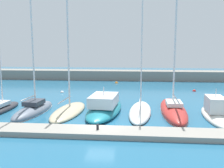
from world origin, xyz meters
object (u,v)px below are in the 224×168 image
at_px(sailboat_sand_fourth, 69,110).
at_px(mooring_buoy_red, 194,91).
at_px(sailboat_red_seventh, 173,109).
at_px(mooring_buoy_orange, 116,83).
at_px(mooring_buoy_white, 62,93).
at_px(dock_bollard, 98,127).
at_px(sailboat_slate_third, 34,109).
at_px(motorboat_teal_fifth, 104,107).
at_px(motorboat_ivory_eighth, 215,112).
at_px(sailboat_white_sixth, 140,111).

distance_m(sailboat_sand_fourth, mooring_buoy_red, 21.40).
bearing_deg(sailboat_red_seventh, sailboat_sand_fourth, 96.41).
distance_m(mooring_buoy_orange, mooring_buoy_white, 12.73).
distance_m(mooring_buoy_orange, dock_bollard, 27.57).
relative_size(mooring_buoy_white, dock_bollard, 1.27).
bearing_deg(mooring_buoy_red, sailboat_red_seventh, -111.81).
xyz_separation_m(sailboat_slate_third, dock_bollard, (7.67, -5.92, 0.27)).
bearing_deg(mooring_buoy_red, mooring_buoy_orange, 149.82).
bearing_deg(dock_bollard, sailboat_red_seventh, 45.75).
distance_m(sailboat_slate_third, mooring_buoy_orange, 22.82).
bearing_deg(sailboat_slate_third, mooring_buoy_orange, -13.48).
distance_m(sailboat_sand_fourth, motorboat_teal_fifth, 3.80).
bearing_deg(dock_bollard, motorboat_teal_fifth, 92.04).
height_order(motorboat_teal_fifth, mooring_buoy_orange, motorboat_teal_fifth).
bearing_deg(dock_bollard, mooring_buoy_orange, 90.90).
xyz_separation_m(motorboat_ivory_eighth, mooring_buoy_red, (1.44, 14.52, -0.53)).
bearing_deg(mooring_buoy_orange, sailboat_slate_third, -108.49).
bearing_deg(mooring_buoy_red, sailboat_white_sixth, -122.46).
xyz_separation_m(sailboat_red_seventh, dock_bollard, (-6.97, -7.15, 0.26)).
xyz_separation_m(motorboat_teal_fifth, mooring_buoy_white, (-7.69, 10.67, -0.58)).
bearing_deg(sailboat_red_seventh, motorboat_ivory_eighth, -109.48).
bearing_deg(sailboat_white_sixth, mooring_buoy_orange, 15.04).
bearing_deg(sailboat_slate_third, sailboat_white_sixth, -81.72).
bearing_deg(mooring_buoy_white, sailboat_slate_third, -88.69).
relative_size(sailboat_white_sixth, mooring_buoy_white, 28.30).
xyz_separation_m(sailboat_sand_fourth, sailboat_white_sixth, (7.51, 0.33, -0.01)).
xyz_separation_m(sailboat_sand_fourth, sailboat_red_seventh, (10.97, 0.92, 0.14)).
bearing_deg(mooring_buoy_white, mooring_buoy_red, 8.32).
bearing_deg(sailboat_slate_third, mooring_buoy_red, -49.26).
height_order(sailboat_sand_fourth, motorboat_teal_fifth, sailboat_sand_fourth).
relative_size(sailboat_slate_third, sailboat_red_seventh, 0.98).
bearing_deg(sailboat_slate_third, dock_bollard, -122.67).
distance_m(sailboat_white_sixth, mooring_buoy_orange, 21.36).
xyz_separation_m(motorboat_ivory_eighth, mooring_buoy_white, (-18.68, 11.57, -0.53)).
relative_size(sailboat_sand_fourth, sailboat_red_seventh, 0.92).
relative_size(motorboat_teal_fifth, dock_bollard, 22.40).
relative_size(sailboat_red_seventh, mooring_buoy_orange, 27.57).
xyz_separation_m(mooring_buoy_white, dock_bollard, (7.93, -17.27, 0.64)).
xyz_separation_m(sailboat_red_seventh, mooring_buoy_white, (-14.90, 10.12, -0.38)).
distance_m(motorboat_teal_fifth, mooring_buoy_orange, 20.96).
xyz_separation_m(sailboat_red_seventh, mooring_buoy_red, (5.22, 13.06, -0.38)).
height_order(sailboat_sand_fourth, mooring_buoy_red, sailboat_sand_fourth).
bearing_deg(mooring_buoy_white, sailboat_red_seventh, -34.18).
xyz_separation_m(sailboat_sand_fourth, motorboat_teal_fifth, (3.77, 0.37, 0.33)).
relative_size(sailboat_white_sixth, mooring_buoy_red, 29.48).
relative_size(sailboat_slate_third, motorboat_ivory_eighth, 2.09).
xyz_separation_m(sailboat_sand_fourth, mooring_buoy_orange, (3.57, 21.32, -0.25)).
xyz_separation_m(motorboat_teal_fifth, dock_bollard, (0.24, -6.61, 0.06)).
xyz_separation_m(motorboat_ivory_eighth, dock_bollard, (-10.75, -5.70, 0.11)).
bearing_deg(mooring_buoy_orange, sailboat_white_sixth, -79.37).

